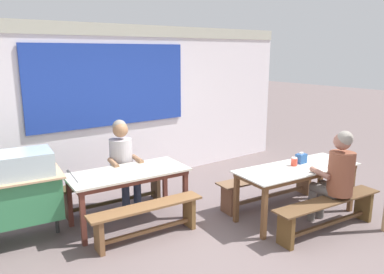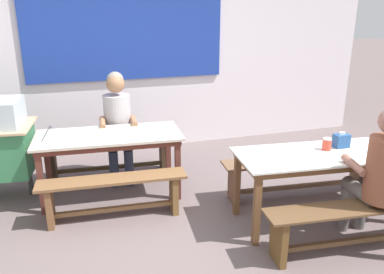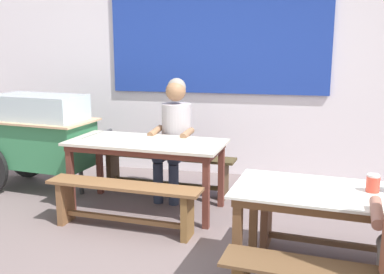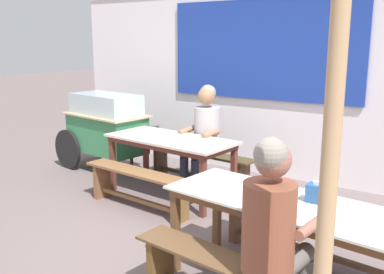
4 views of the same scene
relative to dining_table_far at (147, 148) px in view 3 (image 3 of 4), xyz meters
name	(u,v)px [view 3 (image 3 of 4)]	position (x,y,z in m)	size (l,w,h in m)	color
ground_plane	(199,266)	(0.79, -1.09, -0.66)	(40.00, 40.00, 0.00)	#6B5B5B
backdrop_wall	(241,65)	(0.77, 1.54, 0.79)	(7.19, 0.23, 2.76)	white
dining_table_far	(147,148)	(0.00, 0.00, 0.00)	(1.65, 0.85, 0.74)	beige
dining_table_near	(371,206)	(1.99, -1.25, 0.00)	(1.90, 0.88, 0.74)	silver
bench_far_back	(166,167)	(0.04, 0.56, -0.36)	(1.64, 0.39, 0.45)	#473A20
bench_far_front	(123,199)	(-0.04, -0.56, -0.36)	(1.50, 0.38, 0.45)	brown
bench_near_back	(364,225)	(2.05, -0.69, -0.36)	(1.82, 0.50, 0.45)	brown
food_cart	(39,134)	(-1.45, 0.36, 0.02)	(1.68, 0.88, 1.14)	#378351
person_center_facing	(175,130)	(0.17, 0.49, 0.11)	(0.47, 0.59, 1.34)	#2C354B
condiment_jar	(373,183)	(2.00, -1.18, 0.14)	(0.09, 0.09, 0.12)	#DF4835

